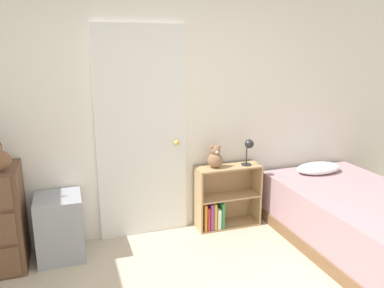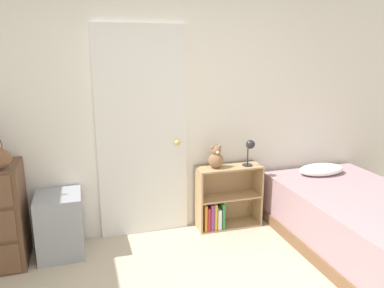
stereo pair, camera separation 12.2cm
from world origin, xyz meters
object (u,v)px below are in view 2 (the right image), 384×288
Objects in this scene: desk_lamp at (250,147)px; bed at (364,224)px; storage_bin at (60,225)px; bookshelf at (223,202)px; teddy_bear at (216,158)px.

bed is at bearing -45.37° from desk_lamp.
bookshelf reaches higher than storage_bin.
bed is (1.08, -0.86, -0.01)m from bookshelf.
storage_bin is 1.63m from teddy_bear.
teddy_bear reaches higher than storage_bin.
desk_lamp is 1.30m from bed.
teddy_bear is at bearing 143.84° from bed.
desk_lamp is at bearing 1.51° from storage_bin.
desk_lamp is at bearing 134.63° from bed.
teddy_bear is 0.12× the size of bed.
bookshelf is (1.64, 0.10, -0.01)m from storage_bin.
teddy_bear is at bearing -174.70° from bookshelf.
bookshelf is 0.35× the size of bed.
desk_lamp reaches higher than bed.
bed is (2.72, -0.77, -0.02)m from storage_bin.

